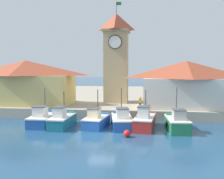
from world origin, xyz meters
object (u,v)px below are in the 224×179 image
Objects in this scene: fishing_boat_left_inner at (96,120)px; fishing_boat_center at (145,121)px; fishing_boat_far_left at (43,118)px; warehouse_right at (186,83)px; fishing_boat_mid_right at (177,123)px; dock_worker_near_tower at (140,103)px; fishing_boat_left_outer at (62,120)px; mooring_buoy at (127,134)px; warehouse_left at (26,82)px; fishing_boat_mid_left at (122,120)px; clock_tower at (116,56)px.

fishing_boat_center is at bearing 0.89° from fishing_boat_left_inner.
warehouse_right is (16.05, 7.42, 3.46)m from fishing_boat_far_left.
fishing_boat_mid_right is at bearing -10.26° from fishing_boat_center.
fishing_boat_mid_right is 2.83× the size of dock_worker_near_tower.
fishing_boat_left_outer is 7.43× the size of mooring_buoy.
fishing_boat_mid_right is at bearing -22.66° from warehouse_left.
fishing_boat_far_left is 5.86m from fishing_boat_left_inner.
fishing_boat_far_left is 0.45× the size of warehouse_right.
mooring_buoy is 0.40× the size of dock_worker_near_tower.
fishing_boat_left_inner reaches higher than dock_worker_near_tower.
fishing_boat_far_left is 0.93× the size of fishing_boat_mid_left.
fishing_boat_center is (5.00, 0.08, 0.10)m from fishing_boat_left_inner.
fishing_boat_left_outer is at bearing -149.93° from dock_worker_near_tower.
warehouse_right is 17.31× the size of mooring_buoy.
fishing_boat_center is 8.10× the size of mooring_buoy.
warehouse_left is at bearing -164.02° from clock_tower.
fishing_boat_far_left is at bearing 179.17° from fishing_boat_center.
mooring_buoy is at bearing -79.92° from clock_tower.
fishing_boat_left_inner is 6.88× the size of mooring_buoy.
warehouse_left reaches higher than fishing_boat_mid_right.
fishing_boat_far_left is at bearing -158.59° from dock_worker_near_tower.
warehouse_right is (21.37, 0.08, -0.07)m from warehouse_left.
fishing_boat_center is at bearing 2.91° from fishing_boat_left_outer.
clock_tower is 13.05m from warehouse_left.
fishing_boat_mid_right is 15.37m from clock_tower.
fishing_boat_left_outer reaches higher than mooring_buoy.
fishing_boat_mid_right reaches higher than mooring_buoy.
fishing_boat_left_inner is 4.93m from mooring_buoy.
warehouse_right is at bearing 24.82° from fishing_boat_far_left.
fishing_boat_left_inner is at bearing -171.12° from fishing_boat_mid_left.
fishing_boat_far_left is 1.13× the size of fishing_boat_left_inner.
clock_tower reaches higher than fishing_boat_mid_left.
dock_worker_near_tower is at bearing 43.80° from fishing_boat_left_inner.
clock_tower is at bearing 160.09° from warehouse_right.
warehouse_left reaches higher than fishing_boat_left_inner.
fishing_boat_center is at bearing 66.63° from mooring_buoy.
warehouse_left is 7.82× the size of dock_worker_near_tower.
fishing_boat_far_left is 7.75× the size of mooring_buoy.
mooring_buoy is (9.32, -3.73, -0.41)m from fishing_boat_far_left.
fishing_boat_left_inner is at bearing -143.08° from warehouse_right.
warehouse_right reaches higher than fishing_boat_left_outer.
fishing_boat_left_outer is at bearing 155.85° from mooring_buoy.
warehouse_right is (9.32, -3.38, -3.67)m from clock_tower.
fishing_boat_mid_left is 5.62m from fishing_boat_mid_right.
fishing_boat_left_inner is (5.86, -0.24, -0.01)m from fishing_boat_far_left.
clock_tower is at bearing 122.34° from fishing_boat_mid_right.
dock_worker_near_tower is (4.47, 4.28, 1.34)m from fishing_boat_left_inner.
fishing_boat_mid_left reaches higher than dock_worker_near_tower.
fishing_boat_mid_left reaches higher than mooring_buoy.
fishing_boat_mid_right reaches higher than dock_worker_near_tower.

